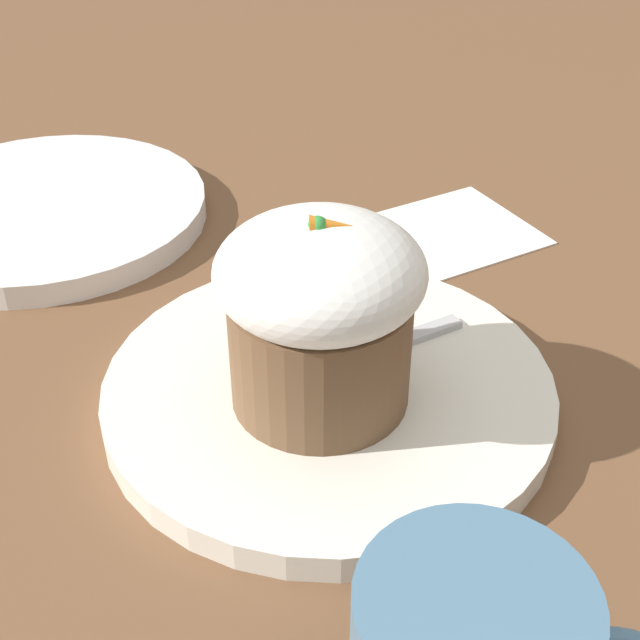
% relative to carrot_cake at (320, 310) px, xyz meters
% --- Properties ---
extents(ground_plane, '(4.00, 4.00, 0.00)m').
position_rel_carrot_cake_xyz_m(ground_plane, '(0.01, 0.01, -0.07)').
color(ground_plane, brown).
extents(dessert_plate, '(0.24, 0.24, 0.02)m').
position_rel_carrot_cake_xyz_m(dessert_plate, '(0.01, 0.01, -0.06)').
color(dessert_plate, white).
rests_on(dessert_plate, ground_plane).
extents(carrot_cake, '(0.10, 0.10, 0.11)m').
position_rel_carrot_cake_xyz_m(carrot_cake, '(0.00, 0.00, 0.00)').
color(carrot_cake, brown).
rests_on(carrot_cake, dessert_plate).
extents(spoon, '(0.11, 0.07, 0.01)m').
position_rel_carrot_cake_xyz_m(spoon, '(0.01, 0.02, -0.05)').
color(spoon, '#B7B7BC').
rests_on(spoon, dessert_plate).
extents(side_plate, '(0.23, 0.23, 0.02)m').
position_rel_carrot_cake_xyz_m(side_plate, '(-0.19, 0.22, -0.06)').
color(side_plate, white).
rests_on(side_plate, ground_plane).
extents(paper_napkin, '(0.15, 0.14, 0.00)m').
position_rel_carrot_cake_xyz_m(paper_napkin, '(0.10, 0.19, -0.07)').
color(paper_napkin, white).
rests_on(paper_napkin, ground_plane).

